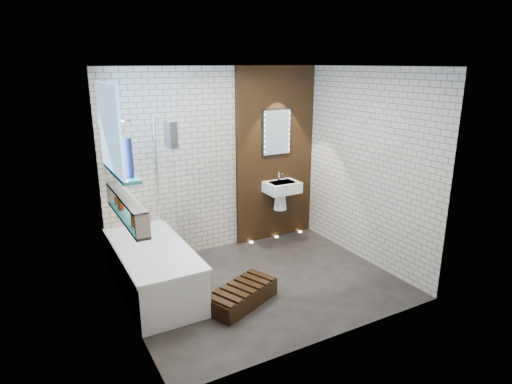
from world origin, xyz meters
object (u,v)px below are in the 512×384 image
led_mirror (277,132)px  washbasin (282,191)px  bath_screen (166,177)px  walnut_step (242,296)px  bathtub (153,270)px

led_mirror → washbasin: bearing=-90.0°
bath_screen → washbasin: size_ratio=2.41×
bath_screen → walnut_step: (0.44, -1.19, -1.18)m
bathtub → washbasin: bearing=16.0°
bathtub → washbasin: size_ratio=3.00×
bath_screen → washbasin: bath_screen is taller
walnut_step → bathtub: bearing=136.6°
bath_screen → bathtub: bearing=-128.9°
bathtub → walnut_step: bearing=-43.4°
washbasin → walnut_step: size_ratio=0.68×
walnut_step → bath_screen: bearing=110.2°
bath_screen → led_mirror: size_ratio=2.00×
walnut_step → led_mirror: bearing=47.9°
walnut_step → washbasin: bearing=44.8°
led_mirror → walnut_step: bearing=-132.1°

